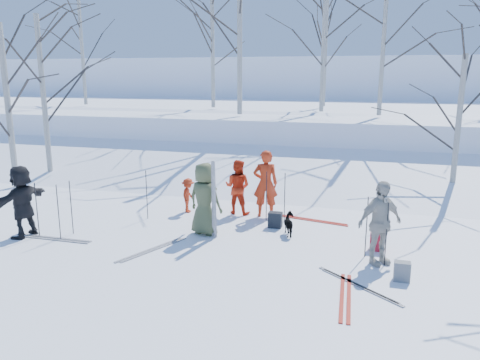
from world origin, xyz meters
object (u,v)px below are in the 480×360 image
(skier_red_north, at_px, (265,184))
(skier_grey_west, at_px, (22,201))
(skier_redor_behind, at_px, (238,187))
(backpack_dark, at_px, (275,220))
(skier_red_seated, at_px, (188,195))
(skier_cream_east, at_px, (380,223))
(backpack_red, at_px, (377,241))
(dog, at_px, (290,224))
(backpack_grey, at_px, (402,271))
(skier_olive_center, at_px, (205,199))

(skier_red_north, height_order, skier_grey_west, skier_red_north)
(skier_redor_behind, relative_size, backpack_dark, 3.84)
(skier_red_seated, relative_size, backpack_dark, 2.46)
(skier_cream_east, bearing_deg, skier_redor_behind, 107.02)
(skier_cream_east, xyz_separation_m, backpack_red, (-0.01, 0.77, -0.67))
(skier_cream_east, bearing_deg, skier_red_north, 100.87)
(skier_grey_west, height_order, dog, skier_grey_west)
(skier_grey_west, bearing_deg, skier_redor_behind, 134.10)
(skier_red_seated, distance_m, backpack_red, 5.42)
(skier_red_seated, height_order, backpack_dark, skier_red_seated)
(backpack_red, bearing_deg, skier_grey_west, -170.32)
(skier_red_north, height_order, skier_cream_east, skier_red_north)
(skier_grey_west, distance_m, backpack_red, 8.37)
(skier_cream_east, xyz_separation_m, backpack_grey, (0.45, -0.74, -0.69))
(skier_red_north, xyz_separation_m, skier_redor_behind, (-0.81, 0.04, -0.16))
(backpack_dark, bearing_deg, skier_redor_behind, 144.06)
(skier_cream_east, distance_m, dog, 2.47)
(backpack_red, distance_m, backpack_grey, 1.58)
(skier_red_seated, relative_size, dog, 1.52)
(skier_red_north, xyz_separation_m, backpack_dark, (0.47, -0.89, -0.73))
(skier_redor_behind, xyz_separation_m, backpack_red, (3.80, -1.86, -0.56))
(skier_olive_center, height_order, backpack_grey, skier_olive_center)
(skier_grey_west, bearing_deg, skier_cream_east, 102.01)
(skier_red_north, relative_size, skier_red_seated, 1.88)
(skier_cream_east, bearing_deg, skier_red_seated, 117.25)
(skier_red_north, height_order, skier_red_seated, skier_red_north)
(backpack_dark, bearing_deg, skier_red_seated, 166.24)
(skier_olive_center, xyz_separation_m, skier_grey_west, (-4.14, -1.37, -0.01))
(dog, bearing_deg, backpack_dark, -68.99)
(backpack_red, bearing_deg, skier_redor_behind, 153.89)
(skier_redor_behind, bearing_deg, skier_olive_center, 86.88)
(skier_redor_behind, relative_size, skier_cream_east, 0.87)
(skier_red_north, distance_m, skier_cream_east, 3.97)
(dog, xyz_separation_m, backpack_grey, (2.50, -1.98, -0.08))
(skier_grey_west, distance_m, backpack_grey, 8.71)
(backpack_grey, distance_m, backpack_dark, 3.86)
(skier_redor_behind, bearing_deg, skier_red_seated, 16.60)
(skier_red_seated, relative_size, skier_grey_west, 0.56)
(skier_redor_behind, relative_size, skier_red_seated, 1.56)
(skier_redor_behind, bearing_deg, skier_red_north, -177.79)
(skier_red_north, xyz_separation_m, skier_grey_west, (-5.23, -3.22, -0.05))
(skier_red_north, relative_size, skier_redor_behind, 1.21)
(skier_grey_west, xyz_separation_m, backpack_dark, (5.70, 2.34, -0.68))
(skier_olive_center, height_order, skier_red_seated, skier_olive_center)
(skier_redor_behind, height_order, backpack_red, skier_redor_behind)
(skier_grey_west, bearing_deg, backpack_grey, 96.90)
(skier_redor_behind, height_order, dog, skier_redor_behind)
(skier_grey_west, relative_size, backpack_red, 4.18)
(skier_cream_east, height_order, skier_grey_west, skier_cream_east)
(dog, height_order, backpack_dark, dog)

